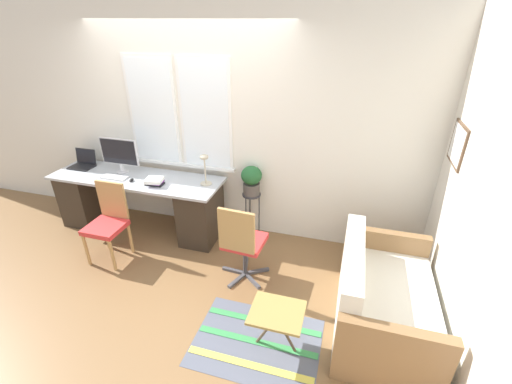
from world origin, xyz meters
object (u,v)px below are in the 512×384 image
(keyboard, at_px, (114,177))
(plant_stand, at_px, (252,200))
(laptop, at_px, (83,163))
(office_chair_swivel, at_px, (242,242))
(desk_chair_wooden, at_px, (108,221))
(potted_plant, at_px, (251,179))
(couch_loveseat, at_px, (380,301))
(folding_stool, at_px, (277,315))
(book_stack, at_px, (155,181))
(mouse, at_px, (131,180))
(desk_lamp, at_px, (205,165))
(monitor, at_px, (119,154))

(keyboard, height_order, plant_stand, keyboard)
(laptop, bearing_deg, office_chair_swivel, -15.83)
(desk_chair_wooden, distance_m, potted_plant, 1.70)
(couch_loveseat, bearing_deg, folding_stool, 120.89)
(book_stack, bearing_deg, mouse, 179.30)
(potted_plant, bearing_deg, desk_chair_wooden, -148.38)
(keyboard, xyz_separation_m, desk_chair_wooden, (0.24, -0.52, -0.28))
(laptop, relative_size, desk_lamp, 0.81)
(desk_chair_wooden, relative_size, potted_plant, 2.48)
(desk_lamp, height_order, couch_loveseat, desk_lamp)
(mouse, bearing_deg, folding_stool, -29.82)
(desk_chair_wooden, bearing_deg, couch_loveseat, -4.43)
(laptop, bearing_deg, monitor, -1.59)
(book_stack, xyz_separation_m, plant_stand, (1.08, 0.39, -0.28))
(monitor, bearing_deg, desk_lamp, -0.90)
(plant_stand, distance_m, folding_stool, 1.73)
(keyboard, height_order, office_chair_swivel, office_chair_swivel)
(couch_loveseat, bearing_deg, keyboard, 77.05)
(laptop, height_order, keyboard, laptop)
(folding_stool, bearing_deg, laptop, 154.44)
(couch_loveseat, bearing_deg, monitor, 74.03)
(office_chair_swivel, bearing_deg, mouse, -12.91)
(laptop, bearing_deg, folding_stool, -25.56)
(folding_stool, bearing_deg, desk_chair_wooden, 161.51)
(office_chair_swivel, bearing_deg, plant_stand, -75.70)
(book_stack, bearing_deg, couch_loveseat, -15.12)
(book_stack, bearing_deg, monitor, 160.40)
(folding_stool, bearing_deg, potted_plant, 113.65)
(laptop, xyz_separation_m, mouse, (0.88, -0.22, -0.03))
(couch_loveseat, bearing_deg, desk_chair_wooden, 85.85)
(laptop, distance_m, mouse, 0.91)
(book_stack, bearing_deg, potted_plant, 19.84)
(plant_stand, bearing_deg, office_chair_swivel, -79.52)
(desk_lamp, xyz_separation_m, couch_loveseat, (2.02, -0.89, -0.71))
(keyboard, distance_m, couch_loveseat, 3.29)
(mouse, height_order, desk_chair_wooden, desk_chair_wooden)
(couch_loveseat, distance_m, plant_stand, 1.88)
(laptop, xyz_separation_m, book_stack, (1.21, -0.23, -0.00))
(folding_stool, bearing_deg, mouse, 150.18)
(keyboard, distance_m, plant_stand, 1.71)
(keyboard, xyz_separation_m, book_stack, (0.58, -0.03, 0.04))
(monitor, height_order, mouse, monitor)
(couch_loveseat, distance_m, folding_stool, 0.97)
(book_stack, distance_m, office_chair_swivel, 1.35)
(book_stack, height_order, folding_stool, book_stack)
(book_stack, height_order, office_chair_swivel, office_chair_swivel)
(office_chair_swivel, bearing_deg, couch_loveseat, 173.94)
(laptop, distance_m, potted_plant, 2.29)
(keyboard, height_order, potted_plant, potted_plant)
(office_chair_swivel, distance_m, potted_plant, 0.92)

